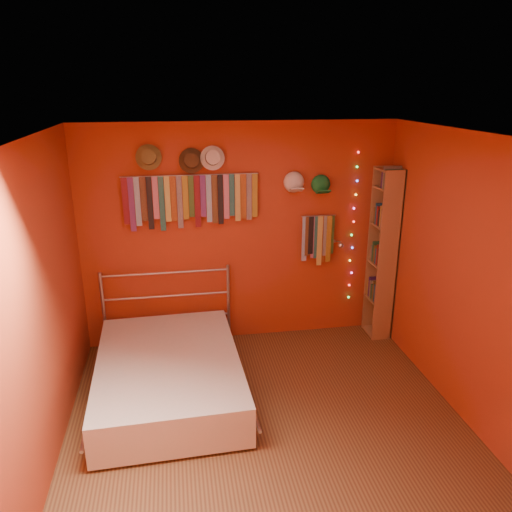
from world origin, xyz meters
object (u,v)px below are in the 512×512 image
bookshelf (386,253)px  bed (169,375)px  tie_rack (191,198)px  reading_lamp (340,245)px

bookshelf → bed: bearing=-160.9°
tie_rack → bed: bearing=-107.1°
tie_rack → reading_lamp: size_ratio=5.44×
reading_lamp → bed: 2.34m
bookshelf → bed: bookshelf is taller
tie_rack → bookshelf: bookshelf is taller
tie_rack → bookshelf: (2.19, -0.16, -0.69)m
tie_rack → reading_lamp: bearing=-5.0°
reading_lamp → bookshelf: 0.57m
reading_lamp → bookshelf: size_ratio=0.13×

